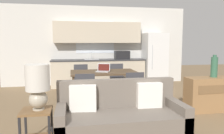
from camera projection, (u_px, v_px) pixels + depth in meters
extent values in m
cube|color=silver|center=(97.00, 46.00, 7.62)|extent=(6.40, 0.06, 2.70)
cube|color=white|center=(95.00, 37.00, 7.54)|extent=(1.32, 0.01, 1.10)
cube|color=beige|center=(98.00, 73.00, 7.39)|extent=(3.09, 0.62, 0.86)
cube|color=#38383A|center=(98.00, 60.00, 7.34)|extent=(3.12, 0.65, 0.04)
cube|color=#B2B5B7|center=(92.00, 59.00, 7.25)|extent=(0.48, 0.36, 0.01)
cylinder|color=#B7BABC|center=(91.00, 56.00, 7.40)|extent=(0.02, 0.02, 0.24)
cube|color=beige|center=(98.00, 32.00, 7.37)|extent=(2.93, 0.34, 0.70)
cube|color=black|center=(122.00, 55.00, 7.42)|extent=(0.48, 0.36, 0.28)
cube|color=white|center=(155.00, 59.00, 7.64)|extent=(0.75, 0.70, 1.78)
cylinder|color=silver|center=(152.00, 57.00, 7.23)|extent=(0.02, 0.02, 0.80)
cube|color=brown|center=(104.00, 72.00, 5.50)|extent=(1.64, 0.98, 0.04)
cylinder|color=brown|center=(73.00, 92.00, 4.98)|extent=(0.05, 0.05, 0.70)
cylinder|color=brown|center=(138.00, 89.00, 5.26)|extent=(0.05, 0.05, 0.70)
cylinder|color=brown|center=(73.00, 85.00, 5.82)|extent=(0.05, 0.05, 0.70)
cylinder|color=brown|center=(128.00, 83.00, 6.09)|extent=(0.05, 0.05, 0.70)
cylinder|color=#3D2D1E|center=(65.00, 133.00, 3.42)|extent=(0.05, 0.05, 0.10)
cylinder|color=#3D2D1E|center=(165.00, 126.00, 3.73)|extent=(0.05, 0.05, 0.10)
cube|color=#6B6056|center=(121.00, 124.00, 3.24)|extent=(1.88, 0.80, 0.33)
cube|color=#6B6056|center=(117.00, 103.00, 3.54)|extent=(1.88, 0.14, 0.78)
cube|color=#6B6056|center=(61.00, 123.00, 3.07)|extent=(0.14, 0.80, 0.47)
cube|color=#6B6056|center=(176.00, 116.00, 3.39)|extent=(0.14, 0.80, 0.47)
cube|color=silver|center=(83.00, 98.00, 3.29)|extent=(0.41, 0.17, 0.40)
cube|color=silver|center=(149.00, 95.00, 3.49)|extent=(0.40, 0.13, 0.40)
cube|color=brown|center=(36.00, 111.00, 3.02)|extent=(0.41, 0.41, 0.03)
cube|color=#232326|center=(49.00, 134.00, 2.90)|extent=(0.03, 0.03, 0.51)
cube|color=#232326|center=(26.00, 125.00, 3.20)|extent=(0.03, 0.03, 0.51)
cube|color=#232326|center=(52.00, 124.00, 3.27)|extent=(0.03, 0.03, 0.51)
cylinder|color=#B2A893|center=(39.00, 109.00, 3.03)|extent=(0.16, 0.16, 0.02)
sphere|color=#B2A893|center=(38.00, 99.00, 3.02)|extent=(0.25, 0.25, 0.25)
cylinder|color=beige|center=(38.00, 77.00, 2.98)|extent=(0.33, 0.33, 0.36)
cube|color=olive|center=(213.00, 94.00, 4.69)|extent=(1.18, 0.40, 0.73)
cube|color=brown|center=(220.00, 89.00, 4.48)|extent=(0.95, 0.01, 0.17)
cylinder|color=#336047|center=(214.00, 67.00, 4.65)|extent=(0.14, 0.14, 0.43)
cylinder|color=#336047|center=(215.00, 56.00, 4.63)|extent=(0.08, 0.08, 0.05)
cube|color=#38383D|center=(85.00, 91.00, 4.67)|extent=(0.43, 0.43, 0.04)
cube|color=#38383D|center=(85.00, 83.00, 4.45)|extent=(0.40, 0.04, 0.38)
cylinder|color=black|center=(92.00, 99.00, 4.89)|extent=(0.03, 0.03, 0.41)
cylinder|color=black|center=(77.00, 100.00, 4.83)|extent=(0.03, 0.03, 0.41)
cylinder|color=black|center=(93.00, 103.00, 4.56)|extent=(0.03, 0.03, 0.41)
cylinder|color=black|center=(77.00, 104.00, 4.50)|extent=(0.03, 0.03, 0.41)
cube|color=#38383D|center=(117.00, 78.00, 6.41)|extent=(0.44, 0.44, 0.04)
cube|color=#38383D|center=(116.00, 70.00, 6.57)|extent=(0.40, 0.05, 0.38)
cylinder|color=black|center=(113.00, 87.00, 6.24)|extent=(0.03, 0.03, 0.41)
cylinder|color=black|center=(124.00, 86.00, 6.29)|extent=(0.03, 0.03, 0.41)
cylinder|color=black|center=(111.00, 84.00, 6.58)|extent=(0.03, 0.03, 0.41)
cylinder|color=black|center=(122.00, 84.00, 6.62)|extent=(0.03, 0.03, 0.41)
cube|color=#38383D|center=(132.00, 89.00, 4.87)|extent=(0.43, 0.43, 0.04)
cube|color=#38383D|center=(135.00, 81.00, 4.66)|extent=(0.40, 0.04, 0.38)
cylinder|color=black|center=(137.00, 97.00, 5.10)|extent=(0.03, 0.03, 0.41)
cylinder|color=black|center=(123.00, 97.00, 5.02)|extent=(0.03, 0.03, 0.41)
cylinder|color=black|center=(142.00, 100.00, 4.77)|extent=(0.03, 0.03, 0.41)
cylinder|color=black|center=(127.00, 101.00, 4.69)|extent=(0.03, 0.03, 0.41)
cube|color=#38383D|center=(81.00, 79.00, 6.19)|extent=(0.43, 0.43, 0.04)
cube|color=#38383D|center=(81.00, 71.00, 6.36)|extent=(0.40, 0.04, 0.38)
cylinder|color=black|center=(76.00, 88.00, 6.01)|extent=(0.03, 0.03, 0.41)
cylinder|color=black|center=(88.00, 88.00, 6.09)|extent=(0.03, 0.03, 0.41)
cylinder|color=black|center=(75.00, 86.00, 6.35)|extent=(0.03, 0.03, 0.41)
cylinder|color=black|center=(87.00, 85.00, 6.42)|extent=(0.03, 0.03, 0.41)
cube|color=#B7BABC|center=(103.00, 71.00, 5.44)|extent=(0.38, 0.33, 0.02)
cube|color=#B7BABC|center=(104.00, 67.00, 5.54)|extent=(0.32, 0.17, 0.20)
cube|color=#4C1914|center=(104.00, 67.00, 5.53)|extent=(0.28, 0.15, 0.17)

